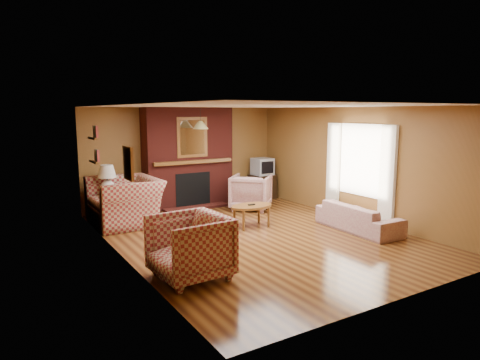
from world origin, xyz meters
TOP-DOWN VIEW (x-y plane):
  - floor at (0.00, 0.00)m, footprint 6.50×6.50m
  - ceiling at (0.00, 0.00)m, footprint 6.50×6.50m
  - wall_back at (0.00, 3.25)m, footprint 6.50×0.00m
  - wall_front at (0.00, -3.25)m, footprint 6.50×0.00m
  - wall_left at (-2.50, 0.00)m, footprint 0.00×6.50m
  - wall_right at (2.50, 0.00)m, footprint 0.00×6.50m
  - fireplace at (0.00, 2.98)m, footprint 2.20×0.82m
  - window_right at (2.45, -0.20)m, footprint 0.10×1.85m
  - bookshelf at (-2.44, 1.90)m, footprint 0.09×0.55m
  - botanical_print at (-2.47, -0.30)m, footprint 0.05×0.40m
  - pendant_light at (0.00, 2.30)m, footprint 0.36×0.36m
  - plaid_loveseat at (-1.85, 2.10)m, footprint 1.32×1.50m
  - plaid_armchair at (-1.95, -1.27)m, footprint 1.04×1.01m
  - floral_sofa at (1.90, -0.75)m, footprint 0.78×1.82m
  - floral_armchair at (1.11, 1.89)m, footprint 1.26×1.26m
  - coffee_table at (0.25, 0.55)m, footprint 0.89×0.55m
  - side_table at (-2.10, 2.45)m, footprint 0.45×0.45m
  - table_lamp at (-2.10, 2.45)m, footprint 0.38×0.38m
  - tv_stand at (2.05, 2.80)m, footprint 0.62×0.57m
  - crt_tv at (2.05, 2.79)m, footprint 0.49×0.49m

SIDE VIEW (x-z plane):
  - floor at x=0.00m, z-range 0.00..0.00m
  - floral_sofa at x=1.90m, z-range 0.00..0.52m
  - side_table at x=-2.10m, z-range 0.00..0.58m
  - tv_stand at x=2.05m, z-range 0.00..0.64m
  - coffee_table at x=0.25m, z-range 0.16..0.62m
  - floral_armchair at x=1.11m, z-range 0.00..0.82m
  - plaid_armchair at x=-1.95m, z-range 0.00..0.90m
  - plaid_loveseat at x=-1.85m, z-range 0.00..0.96m
  - crt_tv at x=2.05m, z-range 0.64..1.08m
  - table_lamp at x=-2.10m, z-range 0.62..1.25m
  - window_right at x=2.45m, z-range 0.13..2.13m
  - fireplace at x=0.00m, z-range -0.02..2.38m
  - wall_back at x=0.00m, z-range -2.05..4.45m
  - wall_front at x=0.00m, z-range -2.05..4.45m
  - wall_left at x=-2.50m, z-range -2.05..4.45m
  - wall_right at x=2.50m, z-range -2.05..4.45m
  - botanical_print at x=-2.47m, z-range 1.30..1.80m
  - bookshelf at x=-2.44m, z-range 1.31..2.02m
  - pendant_light at x=0.00m, z-range 1.76..2.24m
  - ceiling at x=0.00m, z-range 2.40..2.40m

